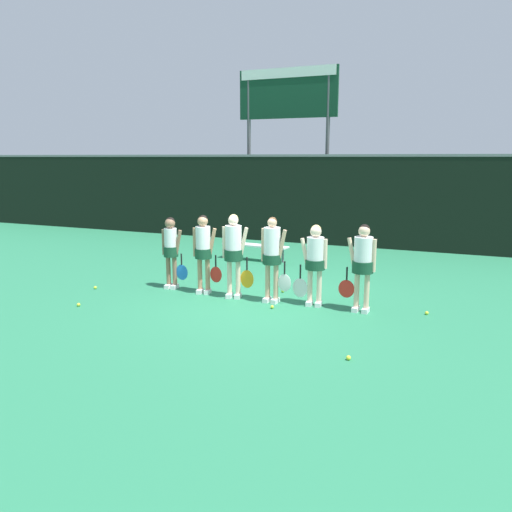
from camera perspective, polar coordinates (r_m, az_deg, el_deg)
ground_plane at (r=10.51m, az=-0.06°, el=-4.92°), size 140.00×140.00×0.00m
fence_windscreen at (r=16.83m, az=9.30°, el=6.31°), size 60.00×0.08×3.02m
scoreboard at (r=19.16m, az=3.61°, el=16.70°), size 3.77×0.15×6.11m
bench_courtside at (r=14.30m, az=-0.11°, el=1.09°), size 2.03×0.54×0.47m
player_0 at (r=11.32m, az=-9.68°, el=1.04°), size 0.62×0.33×1.62m
player_1 at (r=10.79m, az=-6.02°, el=1.00°), size 0.64×0.37×1.71m
player_2 at (r=10.39m, az=-2.55°, el=0.84°), size 0.67×0.39×1.77m
player_3 at (r=10.05m, az=1.87°, el=0.41°), size 0.66×0.38×1.75m
player_4 at (r=9.90m, az=6.74°, el=-0.25°), size 0.68×0.39×1.63m
player_5 at (r=9.64m, az=12.09°, el=-0.47°), size 0.69×0.40×1.70m
tennis_ball_0 at (r=11.01m, az=3.09°, el=-4.00°), size 0.07×0.07×0.07m
tennis_ball_1 at (r=7.58m, az=10.53°, el=-11.36°), size 0.07×0.07×0.07m
tennis_ball_2 at (r=11.84m, az=-17.90°, el=-3.45°), size 0.07×0.07×0.07m
tennis_ball_3 at (r=10.01m, az=18.93°, el=-6.18°), size 0.07×0.07×0.07m
tennis_ball_4 at (r=10.60m, az=-19.62°, el=-5.26°), size 0.07×0.07×0.07m
tennis_ball_5 at (r=9.85m, az=1.86°, el=-5.83°), size 0.07×0.07×0.07m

